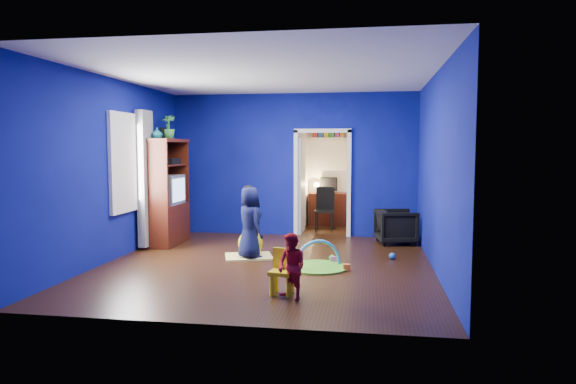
% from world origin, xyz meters
% --- Properties ---
extents(floor, '(5.00, 5.50, 0.01)m').
position_xyz_m(floor, '(0.00, 0.00, 0.00)').
color(floor, black).
rests_on(floor, ground).
extents(ceiling, '(5.00, 5.50, 0.01)m').
position_xyz_m(ceiling, '(0.00, 0.00, 2.90)').
color(ceiling, white).
rests_on(ceiling, wall_back).
extents(wall_back, '(5.00, 0.02, 2.90)m').
position_xyz_m(wall_back, '(0.00, 2.75, 1.45)').
color(wall_back, navy).
rests_on(wall_back, floor).
extents(wall_front, '(5.00, 0.02, 2.90)m').
position_xyz_m(wall_front, '(0.00, -2.75, 1.45)').
color(wall_front, navy).
rests_on(wall_front, floor).
extents(wall_left, '(0.02, 5.50, 2.90)m').
position_xyz_m(wall_left, '(-2.50, 0.00, 1.45)').
color(wall_left, navy).
rests_on(wall_left, floor).
extents(wall_right, '(0.02, 5.50, 2.90)m').
position_xyz_m(wall_right, '(2.50, 0.00, 1.45)').
color(wall_right, navy).
rests_on(wall_right, floor).
extents(alcove, '(1.00, 1.75, 2.50)m').
position_xyz_m(alcove, '(0.60, 3.62, 1.25)').
color(alcove, silver).
rests_on(alcove, floor).
extents(armchair, '(0.84, 0.82, 0.65)m').
position_xyz_m(armchair, '(2.05, 2.09, 0.32)').
color(armchair, black).
rests_on(armchair, floor).
extents(child_black, '(0.52, 0.49, 1.19)m').
position_xyz_m(child_black, '(-0.40, 0.55, 0.59)').
color(child_black, black).
rests_on(child_black, floor).
extents(child_navy, '(0.65, 0.67, 1.17)m').
position_xyz_m(child_navy, '(-0.35, 0.37, 0.58)').
color(child_navy, '#10133B').
rests_on(child_navy, floor).
extents(toddler_red, '(0.49, 0.47, 0.79)m').
position_xyz_m(toddler_red, '(0.66, -1.75, 0.39)').
color(toddler_red, red).
rests_on(toddler_red, floor).
extents(vase, '(0.20, 0.20, 0.19)m').
position_xyz_m(vase, '(-2.21, 1.07, 2.06)').
color(vase, '#0D636D').
rests_on(vase, tv_armoire).
extents(potted_plant, '(0.29, 0.29, 0.45)m').
position_xyz_m(potted_plant, '(-2.21, 1.59, 2.19)').
color(potted_plant, '#328B3A').
rests_on(potted_plant, tv_armoire).
extents(tv_armoire, '(0.58, 1.14, 1.96)m').
position_xyz_m(tv_armoire, '(-2.21, 1.37, 0.98)').
color(tv_armoire, '#391209').
rests_on(tv_armoire, floor).
extents(crt_tv, '(0.46, 0.70, 0.54)m').
position_xyz_m(crt_tv, '(-2.17, 1.37, 1.02)').
color(crt_tv, silver).
rests_on(crt_tv, tv_armoire).
extents(yellow_blanket, '(0.90, 0.80, 0.03)m').
position_xyz_m(yellow_blanket, '(-0.40, 0.45, 0.01)').
color(yellow_blanket, '#F2E07A').
rests_on(yellow_blanket, floor).
extents(hopper_ball, '(0.42, 0.42, 0.42)m').
position_xyz_m(hopper_ball, '(-0.40, 0.62, 0.21)').
color(hopper_ball, yellow).
rests_on(hopper_ball, floor).
extents(kid_chair, '(0.32, 0.32, 0.50)m').
position_xyz_m(kid_chair, '(0.51, -1.55, 0.25)').
color(kid_chair, yellow).
rests_on(kid_chair, floor).
extents(play_mat, '(0.92, 0.92, 0.02)m').
position_xyz_m(play_mat, '(0.80, -0.11, 0.01)').
color(play_mat, green).
rests_on(play_mat, floor).
extents(toy_arch, '(0.70, 0.52, 0.82)m').
position_xyz_m(toy_arch, '(0.80, -0.11, 0.02)').
color(toy_arch, '#3F8CD8').
rests_on(toy_arch, floor).
extents(window_left, '(0.03, 0.95, 1.55)m').
position_xyz_m(window_left, '(-2.48, 0.35, 1.55)').
color(window_left, white).
rests_on(window_left, wall_left).
extents(curtain, '(0.14, 0.42, 2.40)m').
position_xyz_m(curtain, '(-2.37, 0.90, 1.25)').
color(curtain, slate).
rests_on(curtain, floor).
extents(doorway, '(1.16, 0.10, 2.10)m').
position_xyz_m(doorway, '(0.60, 2.75, 1.05)').
color(doorway, white).
rests_on(doorway, floor).
extents(study_desk, '(0.88, 0.44, 0.75)m').
position_xyz_m(study_desk, '(0.60, 4.26, 0.38)').
color(study_desk, '#3D140A').
rests_on(study_desk, floor).
extents(desk_monitor, '(0.40, 0.05, 0.32)m').
position_xyz_m(desk_monitor, '(0.60, 4.38, 0.95)').
color(desk_monitor, black).
rests_on(desk_monitor, study_desk).
extents(desk_lamp, '(0.14, 0.14, 0.14)m').
position_xyz_m(desk_lamp, '(0.32, 4.32, 0.93)').
color(desk_lamp, '#FFD88C').
rests_on(desk_lamp, study_desk).
extents(folding_chair, '(0.40, 0.40, 0.92)m').
position_xyz_m(folding_chair, '(0.60, 3.30, 0.46)').
color(folding_chair, black).
rests_on(folding_chair, floor).
extents(book_shelf, '(0.88, 0.24, 0.04)m').
position_xyz_m(book_shelf, '(0.60, 4.37, 2.02)').
color(book_shelf, white).
rests_on(book_shelf, study_desk).
extents(toy_0, '(0.10, 0.08, 0.10)m').
position_xyz_m(toy_0, '(1.24, -0.22, 0.05)').
color(toy_0, '#F85E29').
rests_on(toy_0, floor).
extents(toy_1, '(0.11, 0.11, 0.11)m').
position_xyz_m(toy_1, '(1.93, 0.68, 0.06)').
color(toy_1, blue).
rests_on(toy_1, floor).
extents(toy_2, '(0.11, 0.11, 0.11)m').
position_xyz_m(toy_2, '(0.98, 0.37, 0.06)').
color(toy_2, green).
rests_on(toy_2, floor).
extents(toy_3, '(0.10, 0.08, 0.10)m').
position_xyz_m(toy_3, '(1.02, 0.27, 0.05)').
color(toy_3, '#C84B99').
rests_on(toy_3, floor).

